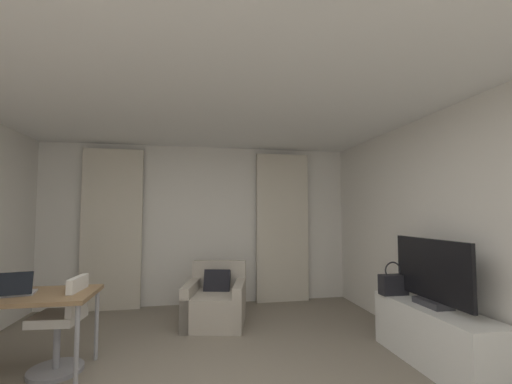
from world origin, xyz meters
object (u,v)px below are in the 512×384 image
at_px(tv_flatscreen, 432,274).
at_px(handbag_primary, 393,284).
at_px(desk, 7,301).
at_px(laptop, 14,290).
at_px(desk_chair, 62,329).
at_px(tv_console, 435,337).
at_px(armchair, 216,303).

distance_m(tv_flatscreen, handbag_primary, 0.53).
distance_m(desk, laptop, 0.13).
bearing_deg(handbag_primary, tv_flatscreen, -77.17).
relative_size(tv_flatscreen, handbag_primary, 2.81).
relative_size(desk_chair, handbag_primary, 2.39).
xyz_separation_m(laptop, tv_console, (3.92, -0.43, -0.51)).
bearing_deg(tv_flatscreen, laptop, 174.01).
distance_m(armchair, handbag_primary, 2.27).
height_order(armchair, desk, armchair).
bearing_deg(armchair, handbag_primary, -30.78).
bearing_deg(tv_flatscreen, armchair, 141.25).
xyz_separation_m(desk, tv_console, (3.99, -0.47, -0.40)).
relative_size(armchair, handbag_primary, 2.70).
bearing_deg(laptop, tv_console, -6.32).
bearing_deg(desk, handbag_primary, 0.54).
bearing_deg(desk, desk_chair, 8.49).
xyz_separation_m(tv_console, tv_flatscreen, (0.00, 0.02, 0.60)).
xyz_separation_m(desk_chair, tv_flatscreen, (3.55, -0.51, 0.49)).
distance_m(desk_chair, tv_flatscreen, 3.62).
relative_size(laptop, tv_console, 0.26).
distance_m(armchair, laptop, 2.31).
xyz_separation_m(armchair, desk, (-1.96, -1.18, 0.42)).
height_order(desk, desk_chair, desk_chair).
distance_m(desk_chair, tv_console, 3.59).
xyz_separation_m(tv_flatscreen, handbag_primary, (-0.11, 0.49, -0.19)).
relative_size(armchair, tv_flatscreen, 0.96).
bearing_deg(desk, laptop, -30.21).
distance_m(desk, handbag_primary, 3.88).
distance_m(tv_console, tv_flatscreen, 0.60).
relative_size(laptop, handbag_primary, 0.99).
relative_size(tv_console, handbag_primary, 3.80).
xyz_separation_m(laptop, tv_flatscreen, (3.92, -0.41, 0.09)).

